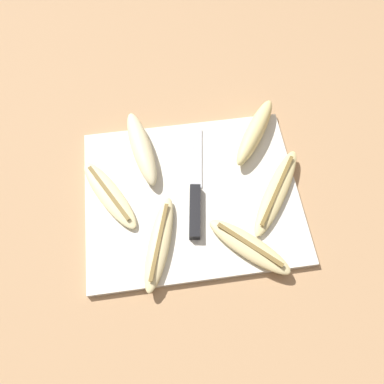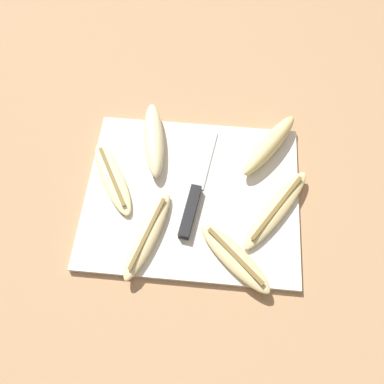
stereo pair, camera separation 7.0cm
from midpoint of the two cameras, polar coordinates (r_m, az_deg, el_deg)
name	(u,v)px [view 2 (the right image)]	position (r m, az deg, el deg)	size (l,w,h in m)	color
ground_plane	(192,197)	(0.72, 2.77, -1.05)	(4.00, 4.00, 0.00)	tan
cutting_board	(192,196)	(0.72, 2.79, -0.85)	(0.40, 0.33, 0.01)	silver
knife	(194,201)	(0.70, 3.20, -1.66)	(0.06, 0.24, 0.02)	black
banana_soft_right	(113,178)	(0.73, -9.35, 1.84)	(0.12, 0.17, 0.02)	beige
banana_mellow_near	(234,257)	(0.67, 9.54, -10.13)	(0.15, 0.14, 0.02)	beige
banana_ripe_center	(148,235)	(0.67, -3.77, -6.82)	(0.09, 0.18, 0.02)	beige
banana_spotted_left	(276,209)	(0.71, 15.49, -2.81)	(0.14, 0.19, 0.02)	#DBC684
banana_golden_short	(269,145)	(0.77, 14.31, 6.72)	(0.13, 0.16, 0.04)	#EDD689
banana_cream_curved	(154,139)	(0.75, -3.18, 7.77)	(0.07, 0.18, 0.04)	beige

